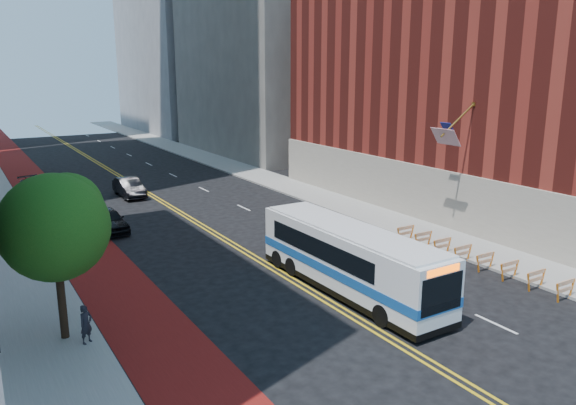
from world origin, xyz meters
The scene contains 14 objects.
ground centered at (0.00, 0.00, 0.00)m, with size 160.00×160.00×0.00m, color black.
sidewalk_right centered at (12.00, 30.00, 0.07)m, with size 4.00×140.00×0.15m, color gray.
bus_lane_paint centered at (-8.10, 30.00, 0.00)m, with size 3.60×140.00×0.01m, color #65110E.
center_line_inner centered at (-0.18, 30.00, 0.00)m, with size 0.14×140.00×0.01m, color gold.
center_line_outer centered at (0.18, 30.00, 0.00)m, with size 0.14×140.00×0.01m, color gold.
lane_dashes centered at (4.80, 38.00, 0.01)m, with size 0.14×98.20×0.01m.
brick_building centered at (21.93, 12.00, 10.96)m, with size 18.73×36.00×22.00m.
construction_barriers centered at (9.60, 3.42, 0.68)m, with size 1.42×10.91×1.00m.
street_tree centered at (-11.24, 6.04, 4.91)m, with size 4.20×4.20×6.70m.
transit_bus centered at (1.57, 4.30, 1.70)m, with size 2.79×11.91×3.26m.
car_a centered at (-5.93, 20.85, 0.79)m, with size 1.86×4.63×1.58m, color black.
car_b centered at (-1.75, 30.56, 0.80)m, with size 1.68×4.83×1.59m, color black.
car_c centered at (-8.28, 35.12, 0.72)m, with size 2.03×4.99×1.45m, color black.
pedestrian centered at (-10.64, 5.05, 0.94)m, with size 0.57×0.38×1.58m, color black.
Camera 1 is at (-14.33, -16.37, 10.72)m, focal length 35.00 mm.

